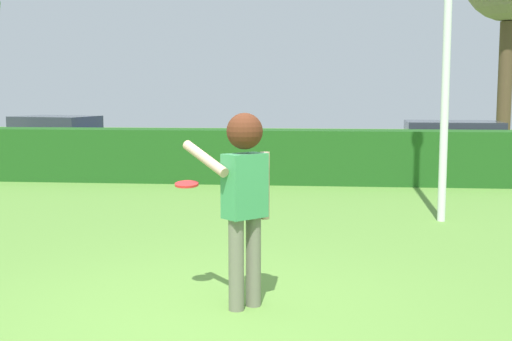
# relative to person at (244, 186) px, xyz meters

# --- Properties ---
(ground_plane) EXTENTS (60.00, 60.00, 0.00)m
(ground_plane) POSITION_rel_person_xyz_m (-0.30, -0.24, -1.13)
(ground_plane) COLOR #61923B
(person) EXTENTS (0.83, 0.49, 1.78)m
(person) POSITION_rel_person_xyz_m (0.00, 0.00, 0.00)
(person) COLOR #6B6B59
(person) RESTS_ON ground
(frisbee) EXTENTS (0.23, 0.23, 0.05)m
(frisbee) POSITION_rel_person_xyz_m (-0.58, 0.26, -0.03)
(frisbee) COLOR red
(hedge_row) EXTENTS (23.39, 0.90, 1.15)m
(hedge_row) POSITION_rel_person_xyz_m (-0.30, 8.48, -0.55)
(hedge_row) COLOR #1E5219
(hedge_row) RESTS_ON ground
(parked_car_blue) EXTENTS (4.49, 2.69, 1.25)m
(parked_car_blue) POSITION_rel_person_xyz_m (-7.02, 12.89, -0.44)
(parked_car_blue) COLOR #263FA5
(parked_car_blue) RESTS_ON ground
(parked_car_silver) EXTENTS (4.27, 1.95, 1.25)m
(parked_car_silver) POSITION_rel_person_xyz_m (3.78, 10.64, -0.44)
(parked_car_silver) COLOR #B7B7BC
(parked_car_silver) RESTS_ON ground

